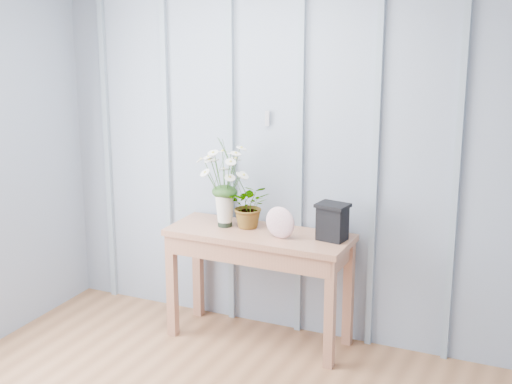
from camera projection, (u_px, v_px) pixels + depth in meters
The scene contains 6 objects.
room_shell at pixel (248, 55), 3.60m from camera, with size 4.00×4.50×2.50m.
sideboard at pixel (259, 249), 5.07m from camera, with size 1.20×0.45×0.75m.
daisy_vase at pixel (224, 171), 5.07m from camera, with size 0.42×0.32×0.60m.
spider_plant at pixel (250, 205), 5.10m from camera, with size 0.27×0.23×0.30m, color #1B3D15.
felt_disc_vessel at pixel (280, 223), 4.90m from camera, with size 0.21×0.06×0.21m, color #985472.
carved_box at pixel (332, 221), 4.86m from camera, with size 0.21×0.18×0.23m.
Camera 1 is at (1.55, -2.37, 2.32)m, focal length 55.00 mm.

